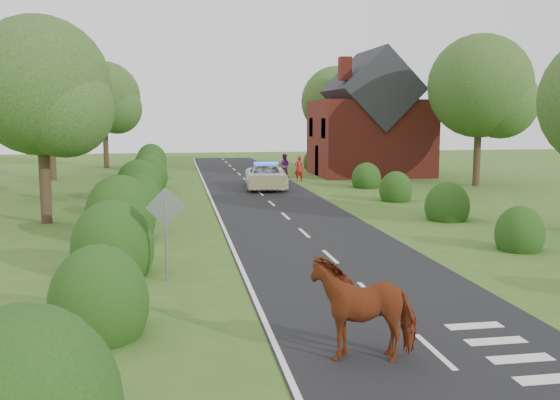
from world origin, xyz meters
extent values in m
plane|color=#375E20|center=(0.00, 0.00, 0.00)|extent=(120.00, 120.00, 0.00)
cube|color=black|center=(0.00, 15.00, 0.01)|extent=(6.00, 70.00, 0.02)
cube|color=white|center=(0.00, -4.00, 0.03)|extent=(0.12, 1.80, 0.01)
cube|color=white|center=(0.00, 0.00, 0.03)|extent=(0.12, 1.80, 0.01)
cube|color=white|center=(0.00, 4.00, 0.03)|extent=(0.12, 1.80, 0.01)
cube|color=white|center=(0.00, 8.00, 0.03)|extent=(0.12, 1.80, 0.01)
cube|color=white|center=(0.00, 12.00, 0.03)|extent=(0.12, 1.80, 0.01)
cube|color=white|center=(0.00, 16.00, 0.03)|extent=(0.12, 1.80, 0.01)
cube|color=white|center=(0.00, 20.00, 0.03)|extent=(0.12, 1.80, 0.01)
cube|color=white|center=(0.00, 24.00, 0.03)|extent=(0.12, 1.80, 0.01)
cube|color=white|center=(0.00, 28.00, 0.03)|extent=(0.12, 1.80, 0.01)
cube|color=white|center=(0.00, 32.00, 0.03)|extent=(0.12, 1.80, 0.01)
cube|color=white|center=(0.00, 36.00, 0.03)|extent=(0.12, 1.80, 0.01)
cube|color=white|center=(0.00, 40.00, 0.03)|extent=(0.12, 1.80, 0.01)
cube|color=white|center=(0.00, 44.00, 0.03)|extent=(0.12, 1.80, 0.01)
cube|color=white|center=(0.00, 48.00, 0.03)|extent=(0.12, 1.80, 0.01)
cube|color=white|center=(-2.90, 15.00, 0.03)|extent=(0.12, 70.00, 0.01)
cube|color=white|center=(1.40, -5.50, 0.03)|extent=(1.20, 0.35, 0.01)
cube|color=white|center=(1.40, -4.60, 0.03)|extent=(1.20, 0.35, 0.01)
cube|color=white|center=(1.40, -3.70, 0.03)|extent=(1.20, 0.35, 0.01)
cube|color=white|center=(1.40, -2.80, 0.03)|extent=(1.20, 0.35, 0.01)
ellipsoid|color=#1C3E0E|center=(-6.30, -2.00, 0.66)|extent=(2.00, 2.10, 2.40)
ellipsoid|color=#1C3E0E|center=(-6.50, 3.00, 0.74)|extent=(2.30, 2.41, 2.70)
ellipsoid|color=#1C3E0E|center=(-6.70, 8.00, 0.83)|extent=(2.50, 2.62, 3.00)
ellipsoid|color=#1C3E0E|center=(-6.40, 13.00, 0.69)|extent=(2.10, 2.20, 2.50)
ellipsoid|color=#1C3E0E|center=(-6.60, 18.00, 0.77)|extent=(2.40, 2.52, 2.80)
ellipsoid|color=#1C3E0E|center=(-6.30, 24.00, 0.72)|extent=(2.20, 2.31, 2.60)
ellipsoid|color=#1C3E0E|center=(-6.50, 30.00, 0.74)|extent=(2.30, 2.41, 2.70)
ellipsoid|color=#1C3E0E|center=(-6.60, 36.00, 0.77)|extent=(2.40, 2.52, 2.80)
ellipsoid|color=#1C3E0E|center=(6.40, 4.00, 0.52)|extent=(1.60, 1.68, 1.90)
ellipsoid|color=#1C3E0E|center=(6.60, 10.00, 0.58)|extent=(1.90, 2.00, 2.10)
ellipsoid|color=#1C3E0E|center=(6.50, 16.00, 0.55)|extent=(1.70, 1.78, 2.00)
ellipsoid|color=#1C3E0E|center=(6.80, 22.00, 0.55)|extent=(1.80, 1.89, 2.00)
ellipsoid|color=#1C3E0E|center=(6.60, 36.00, 0.55)|extent=(1.70, 1.78, 2.00)
cylinder|color=#332316|center=(-10.00, 12.00, 1.98)|extent=(0.44, 0.44, 3.96)
sphere|color=#1F3910|center=(-10.00, 12.00, 5.58)|extent=(5.60, 5.60, 5.60)
sphere|color=#517935|center=(-9.02, 11.44, 4.68)|extent=(3.92, 3.92, 3.92)
cylinder|color=#332316|center=(-11.50, 20.00, 1.87)|extent=(0.44, 0.44, 3.74)
sphere|color=#1F3910|center=(-11.50, 20.00, 5.27)|extent=(5.60, 5.60, 5.60)
sphere|color=#517935|center=(-10.52, 19.44, 4.42)|extent=(3.92, 3.92, 3.92)
cylinder|color=#332316|center=(-13.00, 30.00, 2.42)|extent=(0.44, 0.44, 4.84)
sphere|color=#1F3910|center=(-13.00, 30.00, 6.82)|extent=(6.80, 6.80, 6.80)
sphere|color=#517935|center=(-11.81, 29.32, 5.72)|extent=(4.76, 4.76, 4.76)
cylinder|color=#332316|center=(-10.50, 40.00, 2.09)|extent=(0.44, 0.44, 4.18)
sphere|color=#1F3910|center=(-10.50, 40.00, 5.89)|extent=(6.00, 6.00, 6.00)
sphere|color=#517935|center=(-9.45, 39.40, 4.94)|extent=(4.20, 4.20, 4.20)
cylinder|color=#332316|center=(14.00, 22.00, 2.20)|extent=(0.44, 0.44, 4.40)
sphere|color=#1F3910|center=(14.00, 22.00, 6.20)|extent=(6.40, 6.40, 6.40)
sphere|color=#517935|center=(15.12, 21.36, 5.20)|extent=(4.48, 4.48, 4.48)
cylinder|color=#332316|center=(9.00, 38.00, 1.98)|extent=(0.44, 0.44, 3.96)
sphere|color=#1F3910|center=(9.00, 38.00, 5.58)|extent=(6.00, 6.00, 6.00)
sphere|color=#517935|center=(10.05, 37.40, 4.68)|extent=(4.20, 4.20, 4.20)
cylinder|color=gray|center=(-5.00, 2.00, 1.10)|extent=(0.08, 0.08, 2.20)
cube|color=gray|center=(-5.00, 2.00, 2.00)|extent=(1.06, 0.04, 1.06)
cube|color=maroon|center=(9.50, 30.00, 2.75)|extent=(8.00, 7.00, 5.50)
cube|color=black|center=(9.50, 30.00, 6.20)|extent=(5.94, 7.40, 5.94)
cube|color=maroon|center=(7.00, 28.00, 7.60)|extent=(0.80, 0.80, 1.60)
imported|color=maroon|center=(-1.36, -3.86, 0.78)|extent=(2.30, 1.37, 1.56)
imported|color=silver|center=(0.65, 22.47, 0.73)|extent=(2.94, 5.49, 1.47)
cube|color=yellow|center=(0.39, 19.82, 0.66)|extent=(2.18, 0.28, 0.81)
cube|color=blue|center=(0.65, 22.47, 1.55)|extent=(1.48, 0.42, 0.14)
imported|color=#B21918|center=(3.44, 26.25, 0.86)|extent=(0.66, 0.46, 1.72)
imported|color=#6C2575|center=(2.90, 28.94, 0.84)|extent=(0.98, 0.87, 1.69)
camera|label=1|loc=(-4.72, -14.56, 4.42)|focal=40.00mm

